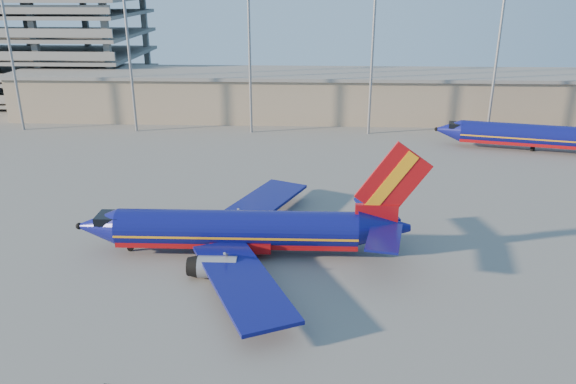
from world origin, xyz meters
name	(u,v)px	position (x,y,z in m)	size (l,w,h in m)	color
ground	(254,256)	(0.00, 0.00, 0.00)	(220.00, 220.00, 0.00)	slate
terminal_building	(337,94)	(10.00, 58.00, 4.32)	(122.00, 16.00, 8.50)	gray
parking_garage	(0,43)	(-62.00, 74.05, 11.73)	(62.00, 32.00, 21.40)	slate
light_mast_row	(311,26)	(5.00, 46.00, 17.55)	(101.60, 1.60, 28.65)	gray
aircraft_main	(245,230)	(-0.81, 0.65, 2.41)	(33.25, 32.02, 11.27)	navy
aircraft_second	(540,136)	(40.01, 36.47, 2.47)	(31.38, 13.89, 10.77)	navy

